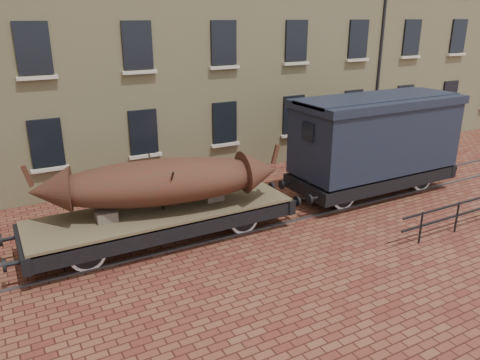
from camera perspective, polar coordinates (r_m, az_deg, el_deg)
ground at (r=15.77m, az=3.17°, el=-4.57°), size 90.00×90.00×0.00m
warehouse_cream at (r=24.64m, az=-3.29°, el=20.72°), size 40.00×10.19×14.00m
rail_track at (r=15.76m, az=3.17°, el=-4.47°), size 30.00×1.52×0.06m
flatcar_wagon at (r=14.02m, az=-9.39°, el=-4.33°), size 8.68×2.36×1.31m
iron_boat at (r=13.64m, az=-9.55°, el=-0.17°), size 7.20×3.22×1.71m
goods_van at (r=17.86m, az=16.24°, el=5.38°), size 7.14×2.60×3.69m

